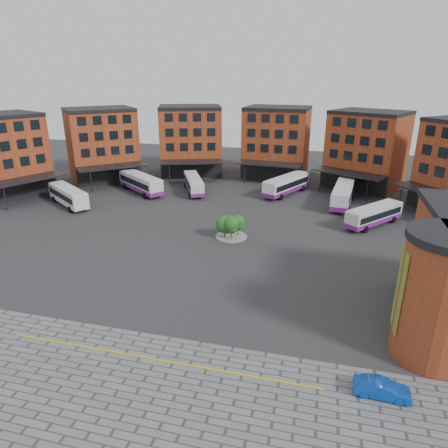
% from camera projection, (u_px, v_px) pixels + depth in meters
% --- Properties ---
extents(ground, '(160.00, 160.00, 0.00)m').
position_uv_depth(ground, '(190.00, 275.00, 44.80)').
color(ground, '#28282B').
rests_on(ground, ground).
extents(paving_zone, '(50.00, 22.00, 0.02)m').
position_uv_depth(paving_zone, '(105.00, 445.00, 24.42)').
color(paving_zone, slate).
rests_on(paving_zone, ground).
extents(yellow_line, '(26.00, 0.15, 0.02)m').
position_uv_depth(yellow_line, '(157.00, 359.00, 31.66)').
color(yellow_line, gold).
rests_on(yellow_line, paving_zone).
extents(main_building, '(94.14, 42.48, 14.60)m').
position_uv_depth(main_building, '(228.00, 149.00, 77.94)').
color(main_building, '#963F20').
rests_on(main_building, ground).
extents(tree_island, '(4.40, 4.40, 3.40)m').
position_uv_depth(tree_island, '(230.00, 225.00, 54.09)').
color(tree_island, gray).
rests_on(tree_island, ground).
extents(bus_a, '(10.68, 8.51, 3.18)m').
position_uv_depth(bus_a, '(68.00, 195.00, 67.49)').
color(bus_a, silver).
rests_on(bus_a, ground).
extents(bus_b, '(11.44, 9.58, 3.44)m').
position_uv_depth(bus_b, '(141.00, 183.00, 74.84)').
color(bus_b, silver).
rests_on(bus_b, ground).
extents(bus_c, '(6.92, 10.69, 3.01)m').
position_uv_depth(bus_c, '(194.00, 184.00, 75.16)').
color(bus_c, silver).
rests_on(bus_c, ground).
extents(bus_d, '(7.80, 11.92, 3.37)m').
position_uv_depth(bus_d, '(287.00, 185.00, 73.84)').
color(bus_d, white).
rests_on(bus_d, ground).
extents(bus_e, '(4.31, 12.68, 3.50)m').
position_uv_depth(bus_e, '(343.00, 194.00, 67.87)').
color(bus_e, white).
rests_on(bus_e, ground).
extents(bus_f, '(8.75, 9.71, 3.00)m').
position_uv_depth(bus_f, '(374.00, 215.00, 58.83)').
color(bus_f, silver).
rests_on(bus_f, ground).
extents(blue_car, '(3.93, 1.47, 1.28)m').
position_uv_depth(blue_car, '(382.00, 389.00, 27.90)').
color(blue_car, '#0E41B6').
rests_on(blue_car, ground).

